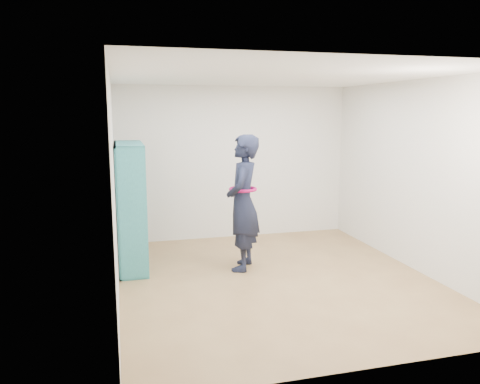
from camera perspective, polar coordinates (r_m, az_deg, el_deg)
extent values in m
plane|color=olive|center=(6.26, 4.45, -10.59)|extent=(4.50, 4.50, 0.00)
plane|color=white|center=(5.88, 4.79, 13.90)|extent=(4.50, 4.50, 0.00)
cube|color=silver|center=(5.60, -15.08, 0.46)|extent=(0.02, 4.50, 2.60)
cube|color=silver|center=(6.85, 20.61, 1.82)|extent=(0.02, 4.50, 2.60)
cube|color=silver|center=(8.07, -0.68, 3.55)|extent=(4.00, 0.02, 2.60)
cube|color=silver|center=(3.92, 15.58, -3.47)|extent=(4.00, 0.02, 2.60)
cube|color=#276F7A|center=(6.13, -13.01, -2.72)|extent=(0.38, 0.03, 1.75)
cube|color=#276F7A|center=(7.39, -13.35, -0.63)|extent=(0.38, 0.03, 1.75)
cube|color=#276F7A|center=(6.98, -12.92, -8.52)|extent=(0.38, 1.31, 0.03)
cube|color=#276F7A|center=(6.65, -13.48, 5.71)|extent=(0.38, 1.31, 0.03)
cube|color=#276F7A|center=(6.76, -14.70, -1.64)|extent=(0.03, 1.31, 1.75)
cube|color=#276F7A|center=(6.56, -13.14, -1.92)|extent=(0.35, 0.03, 1.69)
cube|color=#276F7A|center=(6.97, -13.25, -1.25)|extent=(0.35, 0.03, 1.69)
cube|color=#276F7A|center=(6.85, -13.06, -5.05)|extent=(0.35, 1.26, 0.03)
cube|color=#276F7A|center=(6.76, -13.20, -1.58)|extent=(0.35, 1.26, 0.03)
cube|color=#276F7A|center=(6.69, -13.34, 1.98)|extent=(0.35, 1.26, 0.03)
cube|color=beige|center=(6.55, -12.62, -9.05)|extent=(0.24, 0.15, 0.09)
cube|color=black|center=(6.35, -12.67, -4.77)|extent=(0.20, 0.17, 0.28)
cube|color=maroon|center=(6.26, -12.81, -1.19)|extent=(0.20, 0.17, 0.24)
cube|color=silver|center=(6.26, -13.04, 1.88)|extent=(0.24, 0.15, 0.06)
cube|color=navy|center=(6.86, -12.69, -7.16)|extent=(0.20, 0.17, 0.33)
cube|color=brown|center=(6.75, -12.82, -3.77)|extent=(0.20, 0.17, 0.31)
cube|color=#BFB28C|center=(6.74, -13.03, -1.08)|extent=(0.24, 0.15, 0.09)
cube|color=#26594C|center=(6.61, -13.09, 3.40)|extent=(0.20, 0.17, 0.32)
cube|color=beige|center=(7.28, -12.80, -6.61)|extent=(0.20, 0.17, 0.22)
cube|color=black|center=(7.24, -13.00, -3.89)|extent=(0.24, 0.15, 0.06)
cube|color=maroon|center=(7.09, -13.06, 0.00)|extent=(0.20, 0.17, 0.23)
cube|color=silver|center=(7.03, -13.19, 3.49)|extent=(0.20, 0.17, 0.25)
imported|color=black|center=(6.43, 0.36, -1.33)|extent=(0.69, 0.81, 1.87)
torus|color=#AD0D56|center=(6.39, 0.36, 0.35)|extent=(0.51, 0.51, 0.04)
cube|color=silver|center=(6.52, -0.83, -0.05)|extent=(0.02, 0.09, 0.13)
cube|color=black|center=(6.52, -0.83, -0.05)|extent=(0.02, 0.09, 0.13)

